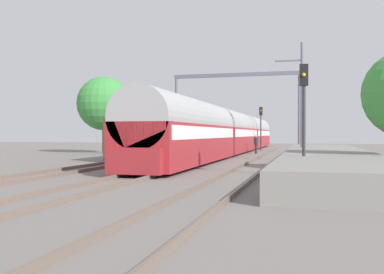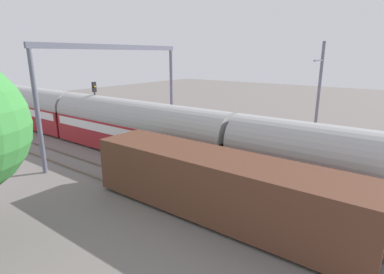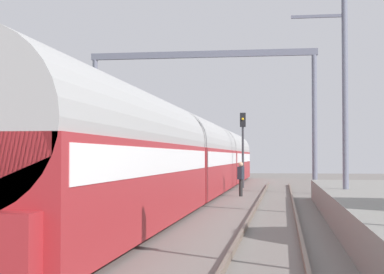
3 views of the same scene
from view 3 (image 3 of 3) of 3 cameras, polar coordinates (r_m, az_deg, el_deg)
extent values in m
plane|color=slate|center=(14.98, -9.21, -9.46)|extent=(120.00, 120.00, 0.00)
cube|color=#6C5C50|center=(15.20, -11.82, -9.03)|extent=(0.08, 60.00, 0.16)
cube|color=#6C5C50|center=(14.77, -6.52, -9.27)|extent=(0.08, 60.00, 0.16)
cube|color=#6C5C50|center=(14.33, 4.16, -9.51)|extent=(0.08, 60.00, 0.16)
cube|color=#6C5C50|center=(14.29, 9.99, -9.51)|extent=(0.08, 60.00, 0.16)
cube|color=maroon|center=(16.82, -7.09, -4.31)|extent=(2.90, 16.00, 2.20)
cube|color=white|center=(16.80, -7.08, -2.17)|extent=(2.93, 15.36, 0.64)
cylinder|color=#A1A1A1|center=(16.81, -7.07, 0.12)|extent=(2.84, 16.00, 2.84)
cube|color=maroon|center=(32.86, 0.52, -3.08)|extent=(2.90, 16.00, 2.20)
cube|color=white|center=(32.85, 0.52, -1.98)|extent=(2.93, 15.36, 0.64)
cylinder|color=#A1A1A1|center=(32.86, 0.52, -0.81)|extent=(2.84, 16.00, 2.84)
cube|color=maroon|center=(49.11, 3.11, -2.64)|extent=(2.90, 16.00, 2.20)
cube|color=white|center=(49.10, 3.11, -1.91)|extent=(2.93, 15.36, 0.64)
cylinder|color=#A1A1A1|center=(49.11, 3.11, -1.12)|extent=(2.84, 16.00, 2.84)
cube|color=#563323|center=(24.37, -12.37, -2.90)|extent=(2.80, 13.00, 2.70)
cube|color=black|center=(24.43, -12.39, -5.95)|extent=(2.52, 11.96, 0.10)
cylinder|color=#242424|center=(31.50, 4.48, -4.65)|extent=(0.22, 0.22, 0.85)
cube|color=#232833|center=(31.47, 4.47, -3.29)|extent=(0.34, 0.45, 0.64)
sphere|color=tan|center=(31.47, 4.47, -2.49)|extent=(0.24, 0.24, 0.24)
cylinder|color=#2D2D33|center=(39.88, 4.67, -1.86)|extent=(0.14, 0.14, 3.88)
cube|color=black|center=(39.94, 4.66, 1.57)|extent=(0.36, 0.20, 0.90)
sphere|color=yellow|center=(39.83, 4.65, 1.65)|extent=(0.16, 0.16, 0.16)
cylinder|color=slate|center=(35.92, -8.86, 1.03)|extent=(0.28, 0.28, 7.50)
cylinder|color=slate|center=(34.36, 11.12, 1.17)|extent=(0.28, 0.28, 7.50)
cube|color=slate|center=(35.02, 0.90, 7.55)|extent=(12.69, 0.24, 0.36)
cylinder|color=slate|center=(21.80, 13.80, 3.52)|extent=(0.20, 0.20, 8.00)
cube|color=slate|center=(22.17, 11.38, 10.74)|extent=(1.80, 0.10, 0.10)
camera|label=1|loc=(9.22, 172.85, 0.70)|focal=41.04mm
camera|label=2|loc=(25.81, -41.73, 10.23)|focal=28.56mm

